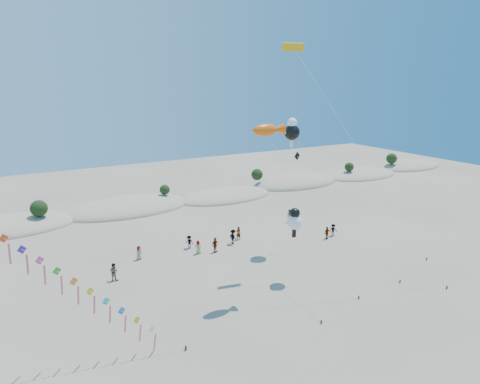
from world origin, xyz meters
name	(u,v)px	position (x,y,z in m)	size (l,w,h in m)	color
dune_ridge	(135,208)	(1.06, 45.14, 0.11)	(145.30, 11.49, 5.57)	gray
fish_kite	(269,130)	(5.10, 14.64, 14.61)	(7.59, 6.41, 15.18)	#3F2D1E
cartoon_kite_low	(295,220)	(8.37, 14.90, 5.99)	(3.42, 8.14, 7.19)	#3F2D1E
cartoon_kite_high	(292,131)	(12.91, 21.83, 13.45)	(4.92, 13.68, 14.84)	#3F2D1E
parafoil_kite	(297,53)	(10.91, 18.84, 21.24)	(10.05, 13.52, 22.18)	#3F2D1E
dark_kite	(334,185)	(16.62, 18.80, 7.51)	(10.25, 10.95, 11.07)	#3F2D1E
beachgoers	(232,239)	(7.09, 24.91, 0.83)	(27.61, 8.03, 1.78)	slate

